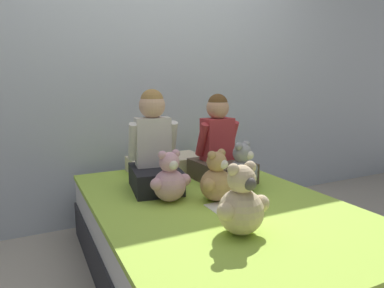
{
  "coord_description": "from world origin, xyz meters",
  "views": [
    {
      "loc": [
        -0.93,
        -1.59,
        1.12
      ],
      "look_at": [
        0.0,
        0.31,
        0.73
      ],
      "focal_mm": 32.0,
      "sensor_mm": 36.0,
      "label": 1
    }
  ],
  "objects_px": {
    "child_on_right": "(220,150)",
    "teddy_bear_held_by_right_child": "(242,170)",
    "teddy_bear_held_by_left_child": "(170,180)",
    "teddy_bear_between_children": "(217,180)",
    "bed": "(216,240)",
    "teddy_bear_at_foot_of_bed": "(241,204)",
    "sign_card": "(227,206)",
    "child_on_left": "(154,151)",
    "pillow_at_headboard": "(166,164)"
  },
  "relations": [
    {
      "from": "teddy_bear_at_foot_of_bed",
      "to": "sign_card",
      "type": "height_order",
      "value": "teddy_bear_at_foot_of_bed"
    },
    {
      "from": "teddy_bear_held_by_right_child",
      "to": "teddy_bear_between_children",
      "type": "bearing_deg",
      "value": 179.18
    },
    {
      "from": "teddy_bear_held_by_left_child",
      "to": "sign_card",
      "type": "distance_m",
      "value": 0.35
    },
    {
      "from": "bed",
      "to": "pillow_at_headboard",
      "type": "bearing_deg",
      "value": 90.0
    },
    {
      "from": "teddy_bear_held_by_right_child",
      "to": "sign_card",
      "type": "xyz_separation_m",
      "value": [
        -0.24,
        -0.21,
        -0.13
      ]
    },
    {
      "from": "teddy_bear_held_by_right_child",
      "to": "child_on_left",
      "type": "bearing_deg",
      "value": 127.05
    },
    {
      "from": "teddy_bear_held_by_left_child",
      "to": "sign_card",
      "type": "relative_size",
      "value": 1.4
    },
    {
      "from": "child_on_left",
      "to": "teddy_bear_at_foot_of_bed",
      "type": "bearing_deg",
      "value": -73.01
    },
    {
      "from": "child_on_left",
      "to": "pillow_at_headboard",
      "type": "bearing_deg",
      "value": 66.66
    },
    {
      "from": "sign_card",
      "to": "pillow_at_headboard",
      "type": "bearing_deg",
      "value": 90.96
    },
    {
      "from": "bed",
      "to": "teddy_bear_held_by_right_child",
      "type": "height_order",
      "value": "teddy_bear_held_by_right_child"
    },
    {
      "from": "bed",
      "to": "child_on_left",
      "type": "distance_m",
      "value": 0.65
    },
    {
      "from": "child_on_right",
      "to": "sign_card",
      "type": "height_order",
      "value": "child_on_right"
    },
    {
      "from": "bed",
      "to": "teddy_bear_at_foot_of_bed",
      "type": "xyz_separation_m",
      "value": [
        -0.11,
        -0.4,
        0.36
      ]
    },
    {
      "from": "teddy_bear_between_children",
      "to": "sign_card",
      "type": "relative_size",
      "value": 1.4
    },
    {
      "from": "child_on_right",
      "to": "child_on_left",
      "type": "bearing_deg",
      "value": 176.42
    },
    {
      "from": "bed",
      "to": "teddy_bear_between_children",
      "type": "xyz_separation_m",
      "value": [
        0.01,
        0.02,
        0.35
      ]
    },
    {
      "from": "child_on_left",
      "to": "sign_card",
      "type": "relative_size",
      "value": 2.96
    },
    {
      "from": "child_on_right",
      "to": "pillow_at_headboard",
      "type": "bearing_deg",
      "value": 121.11
    },
    {
      "from": "bed",
      "to": "teddy_bear_at_foot_of_bed",
      "type": "bearing_deg",
      "value": -105.11
    },
    {
      "from": "child_on_left",
      "to": "teddy_bear_held_by_right_child",
      "type": "relative_size",
      "value": 2.03
    },
    {
      "from": "teddy_bear_held_by_left_child",
      "to": "teddy_bear_at_foot_of_bed",
      "type": "distance_m",
      "value": 0.54
    },
    {
      "from": "child_on_left",
      "to": "teddy_bear_between_children",
      "type": "xyz_separation_m",
      "value": [
        0.24,
        -0.37,
        -0.12
      ]
    },
    {
      "from": "child_on_left",
      "to": "pillow_at_headboard",
      "type": "relative_size",
      "value": 1.14
    },
    {
      "from": "teddy_bear_held_by_left_child",
      "to": "pillow_at_headboard",
      "type": "distance_m",
      "value": 0.67
    },
    {
      "from": "child_on_left",
      "to": "child_on_right",
      "type": "height_order",
      "value": "child_on_left"
    },
    {
      "from": "teddy_bear_held_by_left_child",
      "to": "pillow_at_headboard",
      "type": "xyz_separation_m",
      "value": [
        0.23,
        0.62,
        -0.07
      ]
    },
    {
      "from": "teddy_bear_held_by_right_child",
      "to": "teddy_bear_between_children",
      "type": "height_order",
      "value": "teddy_bear_held_by_right_child"
    },
    {
      "from": "pillow_at_headboard",
      "to": "sign_card",
      "type": "relative_size",
      "value": 2.61
    },
    {
      "from": "bed",
      "to": "teddy_bear_held_by_left_child",
      "type": "height_order",
      "value": "teddy_bear_held_by_left_child"
    },
    {
      "from": "child_on_right",
      "to": "teddy_bear_at_foot_of_bed",
      "type": "height_order",
      "value": "child_on_right"
    },
    {
      "from": "teddy_bear_held_by_left_child",
      "to": "teddy_bear_held_by_right_child",
      "type": "distance_m",
      "value": 0.48
    },
    {
      "from": "child_on_left",
      "to": "sign_card",
      "type": "xyz_separation_m",
      "value": [
        0.24,
        -0.48,
        -0.24
      ]
    },
    {
      "from": "teddy_bear_between_children",
      "to": "teddy_bear_at_foot_of_bed",
      "type": "height_order",
      "value": "teddy_bear_at_foot_of_bed"
    },
    {
      "from": "teddy_bear_held_by_right_child",
      "to": "teddy_bear_at_foot_of_bed",
      "type": "distance_m",
      "value": 0.63
    },
    {
      "from": "teddy_bear_at_foot_of_bed",
      "to": "bed",
      "type": "bearing_deg",
      "value": 70.23
    },
    {
      "from": "bed",
      "to": "child_on_left",
      "type": "relative_size",
      "value": 3.02
    },
    {
      "from": "sign_card",
      "to": "bed",
      "type": "bearing_deg",
      "value": 98.91
    },
    {
      "from": "teddy_bear_held_by_right_child",
      "to": "sign_card",
      "type": "distance_m",
      "value": 0.34
    },
    {
      "from": "child_on_left",
      "to": "teddy_bear_held_by_right_child",
      "type": "height_order",
      "value": "child_on_left"
    },
    {
      "from": "child_on_left",
      "to": "teddy_bear_at_foot_of_bed",
      "type": "relative_size",
      "value": 1.91
    },
    {
      "from": "child_on_right",
      "to": "teddy_bear_between_children",
      "type": "height_order",
      "value": "child_on_right"
    },
    {
      "from": "pillow_at_headboard",
      "to": "teddy_bear_at_foot_of_bed",
      "type": "bearing_deg",
      "value": -95.37
    },
    {
      "from": "bed",
      "to": "teddy_bear_held_by_left_child",
      "type": "relative_size",
      "value": 6.39
    },
    {
      "from": "teddy_bear_held_by_left_child",
      "to": "teddy_bear_held_by_right_child",
      "type": "xyz_separation_m",
      "value": [
        0.48,
        -0.01,
        0.0
      ]
    },
    {
      "from": "child_on_right",
      "to": "teddy_bear_held_by_right_child",
      "type": "height_order",
      "value": "child_on_right"
    },
    {
      "from": "child_on_left",
      "to": "teddy_bear_held_by_right_child",
      "type": "bearing_deg",
      "value": -21.02
    },
    {
      "from": "child_on_left",
      "to": "sign_card",
      "type": "distance_m",
      "value": 0.59
    },
    {
      "from": "child_on_left",
      "to": "sign_card",
      "type": "bearing_deg",
      "value": -54.91
    },
    {
      "from": "child_on_left",
      "to": "pillow_at_headboard",
      "type": "xyz_separation_m",
      "value": [
        0.23,
        0.36,
        -0.19
      ]
    }
  ]
}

